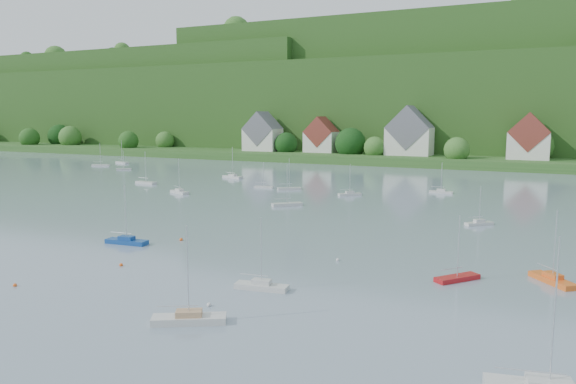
{
  "coord_description": "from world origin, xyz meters",
  "views": [
    {
      "loc": [
        50.07,
        -12.0,
        17.58
      ],
      "look_at": [
        9.16,
        75.0,
        4.0
      ],
      "focal_mm": 34.13,
      "sensor_mm": 36.0,
      "label": 1
    }
  ],
  "objects_px": {
    "near_sailboat_1": "(127,241)",
    "near_sailboat_7": "(457,278)",
    "near_sailboat_2": "(189,318)",
    "near_sailboat_5": "(553,279)",
    "near_sailboat_3": "(262,285)"
  },
  "relations": [
    {
      "from": "near_sailboat_3",
      "to": "near_sailboat_2",
      "type": "bearing_deg",
      "value": -104.94
    },
    {
      "from": "near_sailboat_2",
      "to": "near_sailboat_3",
      "type": "distance_m",
      "value": 10.73
    },
    {
      "from": "near_sailboat_5",
      "to": "near_sailboat_7",
      "type": "bearing_deg",
      "value": -108.34
    },
    {
      "from": "near_sailboat_5",
      "to": "near_sailboat_7",
      "type": "relative_size",
      "value": 1.1
    },
    {
      "from": "near_sailboat_2",
      "to": "near_sailboat_1",
      "type": "bearing_deg",
      "value": 111.39
    },
    {
      "from": "near_sailboat_2",
      "to": "near_sailboat_5",
      "type": "height_order",
      "value": "near_sailboat_2"
    },
    {
      "from": "near_sailboat_2",
      "to": "near_sailboat_5",
      "type": "relative_size",
      "value": 1.09
    },
    {
      "from": "near_sailboat_1",
      "to": "near_sailboat_7",
      "type": "relative_size",
      "value": 1.15
    },
    {
      "from": "near_sailboat_1",
      "to": "near_sailboat_7",
      "type": "height_order",
      "value": "near_sailboat_1"
    },
    {
      "from": "near_sailboat_5",
      "to": "near_sailboat_2",
      "type": "bearing_deg",
      "value": -86.34
    },
    {
      "from": "near_sailboat_5",
      "to": "near_sailboat_7",
      "type": "distance_m",
      "value": 9.85
    },
    {
      "from": "near_sailboat_1",
      "to": "near_sailboat_5",
      "type": "height_order",
      "value": "near_sailboat_1"
    },
    {
      "from": "near_sailboat_1",
      "to": "near_sailboat_5",
      "type": "bearing_deg",
      "value": 0.19
    },
    {
      "from": "near_sailboat_3",
      "to": "near_sailboat_7",
      "type": "distance_m",
      "value": 21.03
    },
    {
      "from": "near_sailboat_2",
      "to": "near_sailboat_5",
      "type": "distance_m",
      "value": 38.07
    }
  ]
}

